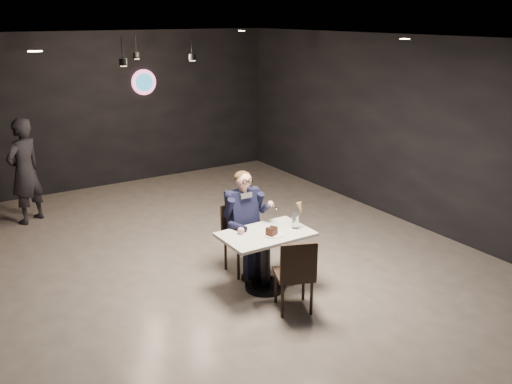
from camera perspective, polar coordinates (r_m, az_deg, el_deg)
floor at (r=7.49m, az=-4.09°, el=-7.89°), size 9.00×9.00×0.00m
wall_sign at (r=11.22m, az=-11.73°, el=11.25°), size 0.50×0.06×0.50m
pendant_lights at (r=8.56m, az=-11.14°, el=15.15°), size 1.40×1.20×0.36m
main_table at (r=6.78m, az=1.01°, el=-7.24°), size 1.10×0.70×0.75m
chair_far at (r=7.17m, az=-1.40°, el=-5.03°), size 0.42×0.46×0.92m
chair_near at (r=6.31m, az=3.99°, el=-8.49°), size 0.56×0.58×0.92m
seated_man at (r=7.08m, az=-1.42°, el=-3.10°), size 0.60×0.80×1.44m
dessert_plate at (r=6.57m, az=1.81°, el=-4.48°), size 0.24×0.24×0.01m
cake_slice at (r=6.53m, az=1.66°, el=-4.16°), size 0.15×0.13×0.09m
mint_leaf at (r=6.58m, az=2.07°, el=-3.65°), size 0.07×0.04×0.01m
sundae_glass at (r=6.76m, az=4.16°, el=-3.04°), size 0.09×0.09×0.19m
wafer_cone at (r=6.74m, az=4.67°, el=-1.70°), size 0.09×0.09×0.14m
passerby at (r=9.55m, az=-23.17°, el=2.03°), size 0.76×0.70×1.74m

